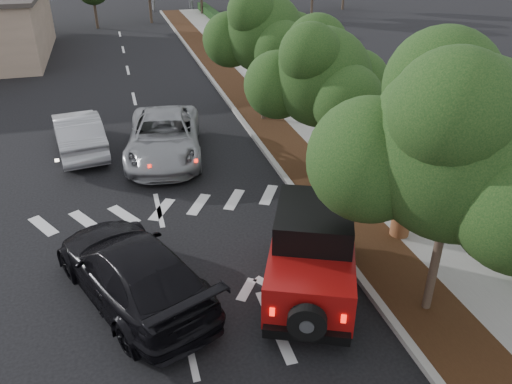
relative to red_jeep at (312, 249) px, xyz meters
name	(u,v)px	position (x,y,z in m)	size (l,w,h in m)	color
ground	(188,343)	(-3.28, -1.09, -1.14)	(120.00, 120.00, 0.00)	black
curb	(248,129)	(1.32, 10.91, -1.07)	(0.20, 70.00, 0.15)	#9E9B93
planting_strip	(270,127)	(2.32, 10.91, -1.08)	(1.80, 70.00, 0.12)	black
sidewalk	(309,123)	(4.22, 10.91, -1.08)	(2.00, 70.00, 0.12)	gray
hedge	(338,113)	(5.62, 10.91, -0.74)	(0.80, 70.00, 0.80)	black
transmission_tower	(173,10)	(2.72, 46.91, -1.14)	(7.00, 4.00, 28.00)	slate
street_tree_near	(425,310)	(2.32, -1.59, -1.14)	(3.80, 3.80, 5.92)	black
street_tree_mid	(315,181)	(2.32, 5.41, -1.14)	(3.20, 3.20, 5.32)	black
street_tree_far	(263,120)	(2.32, 11.91, -1.14)	(3.40, 3.40, 5.62)	black
light_pole_a	(21,70)	(-9.78, 24.91, -1.14)	(2.00, 0.22, 9.00)	slate
light_pole_b	(26,34)	(-10.78, 36.91, -1.14)	(2.00, 0.22, 9.00)	slate
red_jeep	(312,249)	(0.00, 0.00, 0.00)	(3.41, 4.59, 2.25)	black
silver_suv_ahead	(164,137)	(-2.55, 9.09, -0.31)	(2.75, 5.96, 1.66)	#929498
black_suv_oncoming	(132,270)	(-4.28, 0.82, -0.34)	(2.24, 5.51, 1.60)	black
silver_sedan_oncoming	(78,133)	(-5.78, 10.52, -0.34)	(1.69, 4.86, 1.60)	#A7A9AF
terracotta_planter	(402,214)	(3.32, 1.38, -0.33)	(0.69, 0.69, 1.20)	brown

